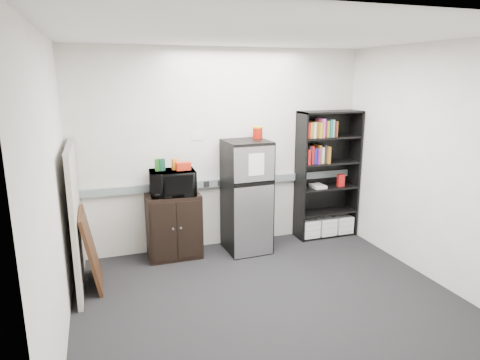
{
  "coord_description": "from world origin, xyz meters",
  "views": [
    {
      "loc": [
        -1.62,
        -3.77,
        2.33
      ],
      "look_at": [
        -0.04,
        0.9,
        1.13
      ],
      "focal_mm": 32.0,
      "sensor_mm": 36.0,
      "label": 1
    }
  ],
  "objects_px": {
    "microwave": "(172,183)",
    "refrigerator": "(247,197)",
    "cubicle_partition": "(76,217)",
    "cabinet": "(174,226)",
    "bookshelf": "(327,176)"
  },
  "relations": [
    {
      "from": "microwave",
      "to": "refrigerator",
      "type": "relative_size",
      "value": 0.38
    },
    {
      "from": "cubicle_partition",
      "to": "cabinet",
      "type": "relative_size",
      "value": 1.89
    },
    {
      "from": "refrigerator",
      "to": "cabinet",
      "type": "bearing_deg",
      "value": 172.97
    },
    {
      "from": "microwave",
      "to": "refrigerator",
      "type": "xyz_separation_m",
      "value": [
        0.98,
        -0.06,
        -0.26
      ]
    },
    {
      "from": "cabinet",
      "to": "microwave",
      "type": "height_order",
      "value": "microwave"
    },
    {
      "from": "cabinet",
      "to": "refrigerator",
      "type": "bearing_deg",
      "value": -4.67
    },
    {
      "from": "bookshelf",
      "to": "cubicle_partition",
      "type": "bearing_deg",
      "value": -171.94
    },
    {
      "from": "bookshelf",
      "to": "microwave",
      "type": "xyz_separation_m",
      "value": [
        -2.27,
        -0.08,
        0.1
      ]
    },
    {
      "from": "microwave",
      "to": "cubicle_partition",
      "type": "bearing_deg",
      "value": -157.28
    },
    {
      "from": "microwave",
      "to": "refrigerator",
      "type": "distance_m",
      "value": 1.02
    },
    {
      "from": "bookshelf",
      "to": "microwave",
      "type": "bearing_deg",
      "value": -177.98
    },
    {
      "from": "cubicle_partition",
      "to": "refrigerator",
      "type": "xyz_separation_m",
      "value": [
        2.14,
        0.34,
        -0.06
      ]
    },
    {
      "from": "cubicle_partition",
      "to": "refrigerator",
      "type": "relative_size",
      "value": 1.07
    },
    {
      "from": "cubicle_partition",
      "to": "refrigerator",
      "type": "bearing_deg",
      "value": 9.07
    },
    {
      "from": "bookshelf",
      "to": "microwave",
      "type": "height_order",
      "value": "bookshelf"
    }
  ]
}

